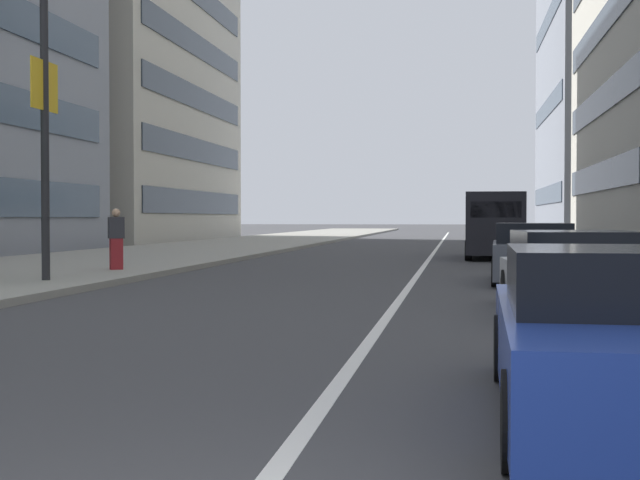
{
  "coord_description": "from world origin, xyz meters",
  "views": [
    {
      "loc": [
        -2.97,
        -1.09,
        1.53
      ],
      "look_at": [
        16.58,
        1.97,
        1.03
      ],
      "focal_mm": 49.98,
      "sensor_mm": 36.0,
      "label": 1
    }
  ],
  "objects_px": {
    "street_lamp_with_banners": "(58,45)",
    "pedestrian_on_plaza": "(116,239)",
    "delivery_van_ahead": "(494,224)",
    "car_approaching_light": "(623,340)",
    "car_following_behind": "(572,275)",
    "car_far_down_avenue": "(533,254)"
  },
  "relations": [
    {
      "from": "car_approaching_light",
      "to": "street_lamp_with_banners",
      "type": "xyz_separation_m",
      "value": [
        11.55,
        9.93,
        4.71
      ]
    },
    {
      "from": "delivery_van_ahead",
      "to": "car_approaching_light",
      "type": "bearing_deg",
      "value": -179.25
    },
    {
      "from": "car_following_behind",
      "to": "pedestrian_on_plaza",
      "type": "height_order",
      "value": "pedestrian_on_plaza"
    },
    {
      "from": "car_approaching_light",
      "to": "car_far_down_avenue",
      "type": "distance_m",
      "value": 14.5
    },
    {
      "from": "street_lamp_with_banners",
      "to": "pedestrian_on_plaza",
      "type": "distance_m",
      "value": 5.96
    },
    {
      "from": "car_far_down_avenue",
      "to": "delivery_van_ahead",
      "type": "xyz_separation_m",
      "value": [
        12.7,
        0.43,
        0.63
      ]
    },
    {
      "from": "car_following_behind",
      "to": "pedestrian_on_plaza",
      "type": "xyz_separation_m",
      "value": [
        8.11,
        10.79,
        0.33
      ]
    },
    {
      "from": "street_lamp_with_banners",
      "to": "pedestrian_on_plaza",
      "type": "bearing_deg",
      "value": 4.33
    },
    {
      "from": "car_following_behind",
      "to": "delivery_van_ahead",
      "type": "bearing_deg",
      "value": -0.96
    },
    {
      "from": "car_far_down_avenue",
      "to": "car_following_behind",
      "type": "bearing_deg",
      "value": -177.13
    },
    {
      "from": "car_far_down_avenue",
      "to": "street_lamp_with_banners",
      "type": "xyz_separation_m",
      "value": [
        -2.94,
        10.43,
        4.64
      ]
    },
    {
      "from": "car_far_down_avenue",
      "to": "street_lamp_with_banners",
      "type": "bearing_deg",
      "value": 108.24
    },
    {
      "from": "car_approaching_light",
      "to": "pedestrian_on_plaza",
      "type": "bearing_deg",
      "value": 34.67
    },
    {
      "from": "car_far_down_avenue",
      "to": "delivery_van_ahead",
      "type": "bearing_deg",
      "value": 4.41
    },
    {
      "from": "pedestrian_on_plaza",
      "to": "car_following_behind",
      "type": "bearing_deg",
      "value": -160.1
    },
    {
      "from": "car_following_behind",
      "to": "delivery_van_ahead",
      "type": "distance_m",
      "value": 19.72
    },
    {
      "from": "car_following_behind",
      "to": "delivery_van_ahead",
      "type": "xyz_separation_m",
      "value": [
        19.7,
        0.47,
        0.68
      ]
    },
    {
      "from": "car_approaching_light",
      "to": "car_following_behind",
      "type": "height_order",
      "value": "car_following_behind"
    },
    {
      "from": "delivery_van_ahead",
      "to": "pedestrian_on_plaza",
      "type": "distance_m",
      "value": 15.52
    },
    {
      "from": "car_following_behind",
      "to": "street_lamp_with_banners",
      "type": "relative_size",
      "value": 0.53
    },
    {
      "from": "car_far_down_avenue",
      "to": "pedestrian_on_plaza",
      "type": "relative_size",
      "value": 2.77
    },
    {
      "from": "delivery_van_ahead",
      "to": "pedestrian_on_plaza",
      "type": "height_order",
      "value": "delivery_van_ahead"
    }
  ]
}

